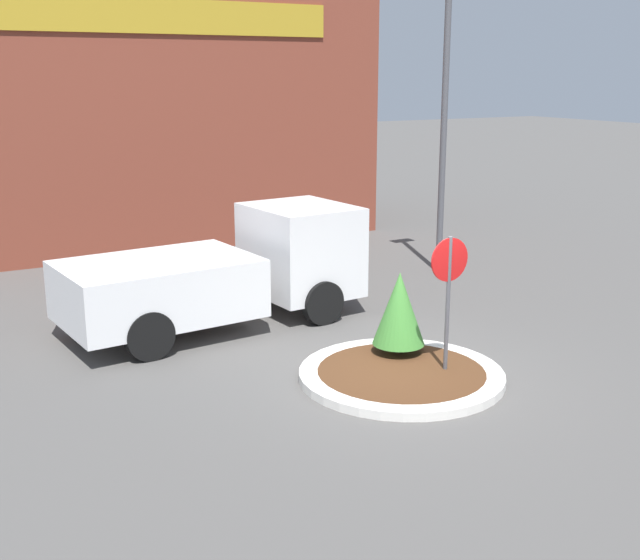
% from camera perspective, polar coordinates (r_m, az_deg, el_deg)
% --- Properties ---
extents(ground_plane, '(120.00, 120.00, 0.00)m').
position_cam_1_polar(ground_plane, '(13.61, 5.78, -7.03)').
color(ground_plane, '#514F4C').
extents(traffic_island, '(3.44, 3.44, 0.15)m').
position_cam_1_polar(traffic_island, '(13.58, 5.79, -6.73)').
color(traffic_island, silver).
rests_on(traffic_island, ground_plane).
extents(stop_sign, '(0.73, 0.07, 2.42)m').
position_cam_1_polar(stop_sign, '(13.27, 9.14, -0.05)').
color(stop_sign, '#4C4C51').
rests_on(stop_sign, ground_plane).
extents(island_shrub, '(0.93, 0.93, 1.47)m').
position_cam_1_polar(island_shrub, '(14.15, 5.65, -2.02)').
color(island_shrub, brown).
rests_on(island_shrub, traffic_island).
extents(utility_truck, '(6.20, 2.86, 2.28)m').
position_cam_1_polar(utility_truck, '(16.22, -6.64, 0.63)').
color(utility_truck, white).
rests_on(utility_truck, ground_plane).
extents(storefront_building, '(13.26, 6.07, 7.23)m').
position_cam_1_polar(storefront_building, '(25.60, -12.53, 11.18)').
color(storefront_building, brown).
rests_on(storefront_building, ground_plane).
extents(light_pole, '(0.70, 0.30, 7.12)m').
position_cam_1_polar(light_pole, '(20.30, 8.85, 11.98)').
color(light_pole, '#4C4C51').
rests_on(light_pole, ground_plane).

